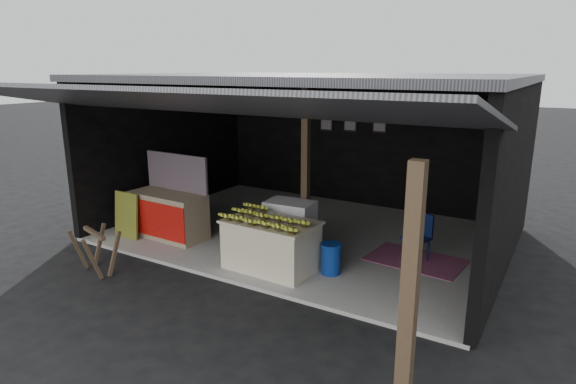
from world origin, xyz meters
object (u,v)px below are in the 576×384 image
Objects in this scene: neighbor_stall at (168,213)px; sawhorse at (96,247)px; plastic_chair at (419,233)px; white_crate at (290,227)px; water_barrel at (331,259)px; banana_table at (271,245)px.

neighbor_stall reaches higher than sawhorse.
sawhorse is 0.96× the size of plastic_chair.
white_crate is 1.96× the size of water_barrel.
plastic_chair is (4.33, 1.27, -0.00)m from neighbor_stall.
banana_table is at bearing -160.12° from water_barrel.
plastic_chair is at bearing 16.99° from white_crate.
white_crate reaches higher than water_barrel.
neighbor_stall reaches higher than banana_table.
neighbor_stall is at bearing -179.32° from water_barrel.
neighbor_stall is at bearing 175.43° from banana_table.
white_crate is 1.14m from water_barrel.
white_crate is at bearing 61.07° from sawhorse.
neighbor_stall is 1.95× the size of plastic_chair.
water_barrel is (0.88, 0.32, -0.17)m from banana_table.
plastic_chair is (0.99, 1.23, 0.23)m from water_barrel.
white_crate is at bearing 14.05° from neighbor_stall.
neighbor_stall is 4.52m from plastic_chair.
neighbor_stall is 3.39× the size of water_barrel.
banana_table is 1.64× the size of white_crate.
plastic_chair reaches higher than sawhorse.
white_crate is at bearing 154.86° from water_barrel.
sawhorse is (0.13, -1.71, -0.09)m from neighbor_stall.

